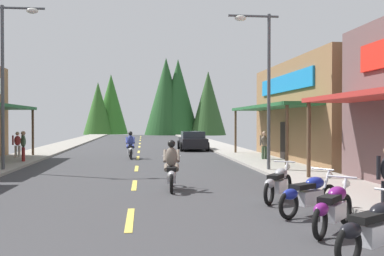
% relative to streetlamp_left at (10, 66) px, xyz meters
% --- Properties ---
extents(ground, '(10.32, 84.24, 0.10)m').
position_rel_streetlamp_left_xyz_m(ground, '(5.26, 8.76, -4.53)').
color(ground, '#38383A').
extents(sidewalk_left, '(2.69, 84.24, 0.12)m').
position_rel_streetlamp_left_xyz_m(sidewalk_left, '(-1.25, 8.76, -4.42)').
color(sidewalk_left, gray).
rests_on(sidewalk_left, ground).
extents(sidewalk_right, '(2.69, 84.24, 0.12)m').
position_rel_streetlamp_left_xyz_m(sidewalk_right, '(11.76, 8.76, -4.42)').
color(sidewalk_right, '#9E9991').
rests_on(sidewalk_right, ground).
extents(centerline_dashes, '(0.16, 62.30, 0.01)m').
position_rel_streetlamp_left_xyz_m(centerline_dashes, '(5.26, 12.91, -4.48)').
color(centerline_dashes, '#E0C64C').
rests_on(centerline_dashes, ground).
extents(storefront_right_far, '(8.05, 11.98, 5.34)m').
position_rel_streetlamp_left_xyz_m(storefront_right_far, '(16.19, 3.74, -1.81)').
color(storefront_right_far, olive).
rests_on(storefront_right_far, ground).
extents(streetlamp_left, '(2.13, 0.30, 7.00)m').
position_rel_streetlamp_left_xyz_m(streetlamp_left, '(0.00, 0.00, 0.00)').
color(streetlamp_left, '#474C51').
rests_on(streetlamp_left, ground).
extents(streetlamp_right, '(2.13, 0.30, 6.64)m').
position_rel_streetlamp_left_xyz_m(streetlamp_right, '(10.51, -1.16, -0.20)').
color(streetlamp_right, '#474C51').
rests_on(streetlamp_right, ground).
extents(motorcycle_parked_right_0, '(1.86, 1.22, 1.04)m').
position_rel_streetlamp_left_xyz_m(motorcycle_parked_right_0, '(9.12, -12.98, -3.99)').
color(motorcycle_parked_right_0, black).
rests_on(motorcycle_parked_right_0, ground).
extents(motorcycle_parked_right_1, '(1.51, 1.66, 1.04)m').
position_rel_streetlamp_left_xyz_m(motorcycle_parked_right_1, '(9.20, -11.27, -3.99)').
color(motorcycle_parked_right_1, black).
rests_on(motorcycle_parked_right_1, ground).
extents(motorcycle_parked_right_2, '(1.85, 1.25, 1.04)m').
position_rel_streetlamp_left_xyz_m(motorcycle_parked_right_2, '(9.31, -9.71, -3.99)').
color(motorcycle_parked_right_2, black).
rests_on(motorcycle_parked_right_2, ground).
extents(motorcycle_parked_right_3, '(1.33, 1.80, 1.04)m').
position_rel_streetlamp_left_xyz_m(motorcycle_parked_right_3, '(9.16, -7.85, -3.99)').
color(motorcycle_parked_right_3, black).
rests_on(motorcycle_parked_right_3, ground).
extents(rider_cruising_lead, '(0.60, 2.14, 1.57)m').
position_rel_streetlamp_left_xyz_m(rider_cruising_lead, '(6.43, -5.61, -3.83)').
color(rider_cruising_lead, black).
rests_on(rider_cruising_lead, ground).
extents(rider_cruising_trailing, '(0.60, 2.14, 1.57)m').
position_rel_streetlamp_left_xyz_m(rider_cruising_trailing, '(4.83, 6.33, -3.83)').
color(rider_cruising_trailing, black).
rests_on(rider_cruising_trailing, ground).
extents(pedestrian_browsing, '(0.38, 0.53, 1.65)m').
position_rel_streetlamp_left_xyz_m(pedestrian_browsing, '(-0.47, 3.88, -3.53)').
color(pedestrian_browsing, maroon).
rests_on(pedestrian_browsing, ground).
extents(pedestrian_waiting, '(0.55, 0.35, 1.56)m').
position_rel_streetlamp_left_xyz_m(pedestrian_waiting, '(-1.43, 6.42, -3.59)').
color(pedestrian_waiting, '#B2A599').
rests_on(pedestrian_waiting, ground).
extents(pedestrian_strolling, '(0.55, 0.36, 1.60)m').
position_rel_streetlamp_left_xyz_m(pedestrian_strolling, '(12.02, 3.87, -3.56)').
color(pedestrian_strolling, '#3F593F').
rests_on(pedestrian_strolling, ground).
extents(parked_car_curbside, '(2.11, 4.32, 1.40)m').
position_rel_streetlamp_left_xyz_m(parked_car_curbside, '(9.22, 13.41, -3.80)').
color(parked_car_curbside, black).
rests_on(parked_car_curbside, ground).
extents(treeline_backdrop, '(22.31, 12.41, 12.14)m').
position_rel_streetlamp_left_xyz_m(treeline_backdrop, '(8.22, 51.68, 1.01)').
color(treeline_backdrop, '#2E6A23').
rests_on(treeline_backdrop, ground).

